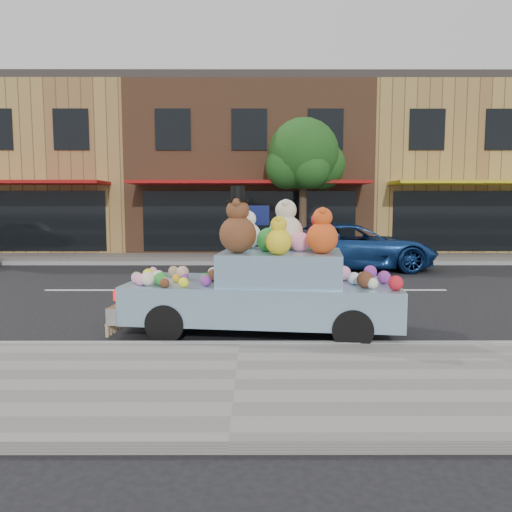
{
  "coord_description": "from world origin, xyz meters",
  "views": [
    {
      "loc": [
        0.23,
        -12.02,
        2.12
      ],
      "look_at": [
        0.24,
        -3.81,
        1.25
      ],
      "focal_mm": 35.0,
      "sensor_mm": 36.0,
      "label": 1
    }
  ],
  "objects": [
    {
      "name": "far_kerb",
      "position": [
        0.0,
        5.0,
        0.07
      ],
      "size": [
        60.0,
        0.12,
        0.13
      ],
      "primitive_type": "cube",
      "color": "gray",
      "rests_on": "ground"
    },
    {
      "name": "street_tree",
      "position": [
        2.03,
        6.55,
        3.69
      ],
      "size": [
        3.0,
        2.7,
        5.22
      ],
      "color": "#38281C",
      "rests_on": "ground"
    },
    {
      "name": "far_sidewalk",
      "position": [
        0.0,
        6.5,
        0.06
      ],
      "size": [
        60.0,
        3.0,
        0.12
      ],
      "primitive_type": "cube",
      "color": "gray",
      "rests_on": "ground"
    },
    {
      "name": "storefront_mid",
      "position": [
        0.0,
        11.97,
        3.64
      ],
      "size": [
        10.0,
        9.8,
        7.3
      ],
      "color": "brown",
      "rests_on": "ground"
    },
    {
      "name": "storefront_left",
      "position": [
        -10.0,
        11.97,
        3.64
      ],
      "size": [
        10.0,
        9.8,
        7.3
      ],
      "color": "#A58345",
      "rests_on": "ground"
    },
    {
      "name": "car_blue",
      "position": [
        3.3,
        3.77,
        0.74
      ],
      "size": [
        5.5,
        2.87,
        1.48
      ],
      "primitive_type": "imported",
      "rotation": [
        0.0,
        0.0,
        1.65
      ],
      "color": "navy",
      "rests_on": "ground"
    },
    {
      "name": "storefront_right",
      "position": [
        10.0,
        11.97,
        3.64
      ],
      "size": [
        10.0,
        9.8,
        7.3
      ],
      "color": "#A58345",
      "rests_on": "ground"
    },
    {
      "name": "ground",
      "position": [
        0.0,
        0.0,
        0.0
      ],
      "size": [
        120.0,
        120.0,
        0.0
      ],
      "primitive_type": "plane",
      "color": "black",
      "rests_on": "ground"
    },
    {
      "name": "art_car",
      "position": [
        0.39,
        -4.01,
        0.81
      ],
      "size": [
        4.66,
        2.28,
        2.38
      ],
      "rotation": [
        0.0,
        0.0,
        -0.12
      ],
      "color": "black",
      "rests_on": "ground"
    },
    {
      "name": "near_kerb",
      "position": [
        0.0,
        -5.0,
        0.07
      ],
      "size": [
        60.0,
        0.12,
        0.13
      ],
      "primitive_type": "cube",
      "color": "gray",
      "rests_on": "ground"
    },
    {
      "name": "near_sidewalk",
      "position": [
        0.0,
        -6.5,
        0.06
      ],
      "size": [
        60.0,
        3.0,
        0.12
      ],
      "primitive_type": "cube",
      "color": "gray",
      "rests_on": "ground"
    }
  ]
}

